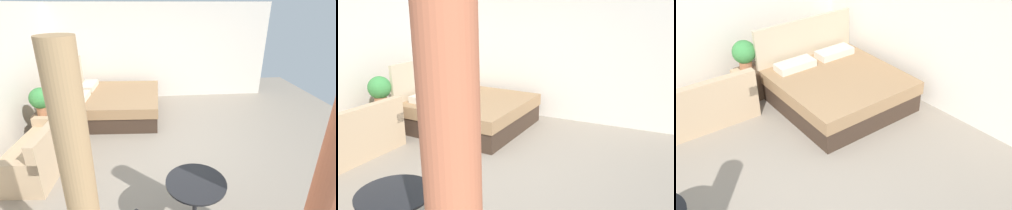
% 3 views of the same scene
% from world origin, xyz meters
% --- Properties ---
extents(ground_plane, '(8.42, 8.76, 0.02)m').
position_xyz_m(ground_plane, '(0.00, 0.00, -0.01)').
color(ground_plane, gray).
extents(wall_back, '(8.42, 0.12, 2.51)m').
position_xyz_m(wall_back, '(0.00, 2.88, 1.25)').
color(wall_back, silver).
rests_on(wall_back, ground).
extents(wall_right, '(0.12, 5.76, 2.51)m').
position_xyz_m(wall_right, '(2.71, 0.00, 1.25)').
color(wall_right, silver).
rests_on(wall_right, ground).
extents(bed, '(2.02, 2.11, 1.24)m').
position_xyz_m(bed, '(1.47, 1.23, 0.31)').
color(bed, '#38281E').
rests_on(bed, ground).
extents(couch, '(1.56, 0.87, 0.82)m').
position_xyz_m(couch, '(-0.45, 2.11, 0.28)').
color(couch, tan).
rests_on(couch, ground).
extents(nightstand, '(0.49, 0.42, 0.55)m').
position_xyz_m(nightstand, '(0.52, 2.33, 0.27)').
color(nightstand, '#473323').
rests_on(nightstand, ground).
extents(potted_plant, '(0.39, 0.39, 0.52)m').
position_xyz_m(potted_plant, '(0.42, 2.35, 0.85)').
color(potted_plant, '#935B3D').
rests_on(potted_plant, nightstand).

